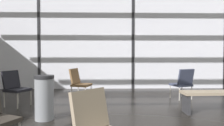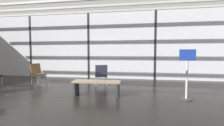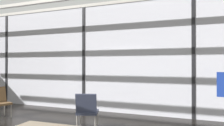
% 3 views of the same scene
% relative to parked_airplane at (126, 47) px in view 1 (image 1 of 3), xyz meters
% --- Properties ---
extents(glass_curtain_wall, '(14.00, 0.08, 3.49)m').
position_rel_parked_airplane_xyz_m(glass_curtain_wall, '(-0.28, -5.55, -0.06)').
color(glass_curtain_wall, silver).
rests_on(glass_curtain_wall, ground).
extents(window_mullion_0, '(0.10, 0.12, 3.49)m').
position_rel_parked_airplane_xyz_m(window_mullion_0, '(-3.78, -5.55, -0.06)').
color(window_mullion_0, black).
rests_on(window_mullion_0, ground).
extents(window_mullion_1, '(0.10, 0.12, 3.49)m').
position_rel_parked_airplane_xyz_m(window_mullion_1, '(-0.28, -5.55, -0.06)').
color(window_mullion_1, black).
rests_on(window_mullion_1, ground).
extents(window_mullion_2, '(0.10, 0.12, 3.49)m').
position_rel_parked_airplane_xyz_m(window_mullion_2, '(3.22, -5.55, -0.06)').
color(window_mullion_2, black).
rests_on(window_mullion_2, ground).
extents(parked_airplane, '(12.01, 3.62, 3.62)m').
position_rel_parked_airplane_xyz_m(parked_airplane, '(0.00, 0.00, 0.00)').
color(parked_airplane, silver).
rests_on(parked_airplane, ground).
extents(lounge_chair_0, '(0.67, 0.65, 0.87)m').
position_rel_parked_airplane_xyz_m(lounge_chair_0, '(-3.54, -8.23, -1.32)').
color(lounge_chair_0, black).
rests_on(lounge_chair_0, ground).
extents(lounge_chair_1, '(0.62, 0.65, 0.87)m').
position_rel_parked_airplane_xyz_m(lounge_chair_1, '(0.90, -7.56, -1.32)').
color(lounge_chair_1, '#33384C').
rests_on(lounge_chair_1, ground).
extents(lounge_chair_2, '(0.71, 0.71, 0.87)m').
position_rel_parked_airplane_xyz_m(lounge_chair_2, '(-1.36, -11.25, -1.32)').
color(lounge_chair_2, '#7F705B').
rests_on(lounge_chair_2, ground).
extents(lounge_chair_3, '(0.65, 0.62, 0.87)m').
position_rel_parked_airplane_xyz_m(lounge_chair_3, '(-2.08, -7.41, -1.32)').
color(lounge_chair_3, brown).
rests_on(lounge_chair_3, ground).
extents(waiting_bench, '(1.52, 0.46, 0.47)m').
position_rel_parked_airplane_xyz_m(waiting_bench, '(1.11, -8.98, -1.45)').
color(waiting_bench, '#7F705B').
rests_on(waiting_bench, ground).
extents(trash_bin, '(0.38, 0.38, 0.86)m').
position_rel_parked_airplane_xyz_m(trash_bin, '(-2.48, -9.38, -1.38)').
color(trash_bin, slate).
rests_on(trash_bin, ground).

